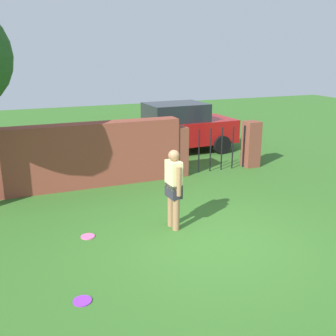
# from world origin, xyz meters

# --- Properties ---
(ground_plane) EXTENTS (40.00, 40.00, 0.00)m
(ground_plane) POSITION_xyz_m (0.00, 0.00, 0.00)
(ground_plane) COLOR #336623
(brick_wall) EXTENTS (4.91, 0.50, 1.68)m
(brick_wall) POSITION_xyz_m (-1.50, 4.14, 0.84)
(brick_wall) COLOR brown
(brick_wall) RESTS_ON ground
(person) EXTENTS (0.25, 0.54, 1.62)m
(person) POSITION_xyz_m (-0.45, 0.92, 0.90)
(person) COLOR #9E704C
(person) RESTS_ON ground
(fence_gate) EXTENTS (2.86, 0.44, 1.40)m
(fence_gate) POSITION_xyz_m (2.27, 4.14, 0.70)
(fence_gate) COLOR brown
(fence_gate) RESTS_ON ground
(car) EXTENTS (4.27, 2.06, 1.72)m
(car) POSITION_xyz_m (2.03, 6.64, 0.86)
(car) COLOR #A51111
(car) RESTS_ON ground
(frisbee_pink) EXTENTS (0.27, 0.27, 0.02)m
(frisbee_pink) POSITION_xyz_m (-2.15, 1.15, 0.01)
(frisbee_pink) COLOR pink
(frisbee_pink) RESTS_ON ground
(frisbee_purple) EXTENTS (0.27, 0.27, 0.02)m
(frisbee_purple) POSITION_xyz_m (-2.62, -0.88, 0.01)
(frisbee_purple) COLOR purple
(frisbee_purple) RESTS_ON ground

